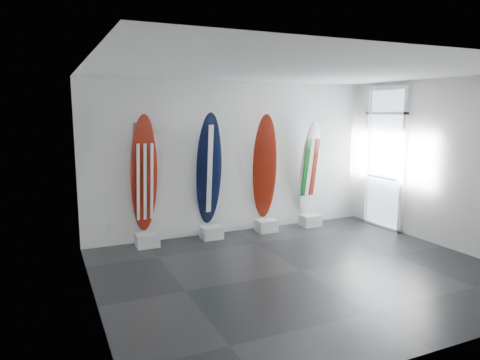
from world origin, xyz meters
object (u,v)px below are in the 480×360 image
surfboard_usa (144,174)px  surfboard_swiss (265,167)px  surfboard_navy (209,170)px  surfboard_italy (309,168)px

surfboard_usa → surfboard_swiss: surfboard_usa is taller
surfboard_usa → surfboard_navy: 1.23m
surfboard_usa → surfboard_navy: surfboard_navy is taller
surfboard_usa → surfboard_navy: size_ratio=0.98×
surfboard_usa → surfboard_italy: size_ratio=1.07×
surfboard_italy → surfboard_navy: bearing=175.8°
surfboard_navy → surfboard_swiss: surfboard_navy is taller
surfboard_usa → surfboard_swiss: bearing=-1.2°
surfboard_navy → surfboard_swiss: bearing=5.1°
surfboard_navy → surfboard_swiss: 1.19m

